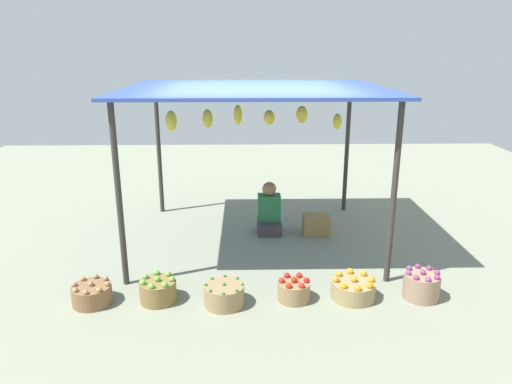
# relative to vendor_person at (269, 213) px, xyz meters

# --- Properties ---
(ground_plane) EXTENTS (14.00, 14.00, 0.00)m
(ground_plane) POSITION_rel_vendor_person_xyz_m (-0.22, -0.33, -0.30)
(ground_plane) COLOR gray
(market_stall_structure) EXTENTS (3.43, 2.88, 2.20)m
(market_stall_structure) POSITION_rel_vendor_person_xyz_m (-0.23, -0.31, 1.75)
(market_stall_structure) COLOR #38332D
(market_stall_structure) RESTS_ON ground
(vendor_person) EXTENTS (0.36, 0.44, 0.78)m
(vendor_person) POSITION_rel_vendor_person_xyz_m (0.00, 0.00, 0.00)
(vendor_person) COLOR #42373E
(vendor_person) RESTS_ON ground
(basket_potatoes) EXTENTS (0.43, 0.43, 0.27)m
(basket_potatoes) POSITION_rel_vendor_person_xyz_m (-2.05, -2.06, -0.19)
(basket_potatoes) COLOR brown
(basket_potatoes) RESTS_ON ground
(basket_green_apples) EXTENTS (0.40, 0.40, 0.30)m
(basket_green_apples) POSITION_rel_vendor_person_xyz_m (-1.33, -2.03, -0.17)
(basket_green_apples) COLOR olive
(basket_green_apples) RESTS_ON ground
(basket_green_chilies) EXTENTS (0.44, 0.44, 0.26)m
(basket_green_chilies) POSITION_rel_vendor_person_xyz_m (-0.60, -2.12, -0.18)
(basket_green_chilies) COLOR #967A51
(basket_green_chilies) RESTS_ON ground
(basket_red_tomatoes) EXTENTS (0.36, 0.36, 0.28)m
(basket_red_tomatoes) POSITION_rel_vendor_person_xyz_m (0.18, -2.03, -0.18)
(basket_red_tomatoes) COLOR #93774E
(basket_red_tomatoes) RESTS_ON ground
(basket_oranges) EXTENTS (0.49, 0.49, 0.27)m
(basket_oranges) POSITION_rel_vendor_person_xyz_m (0.85, -2.01, -0.19)
(basket_oranges) COLOR #9D8757
(basket_oranges) RESTS_ON ground
(basket_purple_onions) EXTENTS (0.40, 0.40, 0.35)m
(basket_purple_onions) POSITION_rel_vendor_person_xyz_m (1.61, -2.02, -0.15)
(basket_purple_onions) COLOR #9B7960
(basket_purple_onions) RESTS_ON ground
(wooden_crate_near_vendor) EXTENTS (0.39, 0.31, 0.30)m
(wooden_crate_near_vendor) POSITION_rel_vendor_person_xyz_m (0.70, -0.11, -0.15)
(wooden_crate_near_vendor) COLOR olive
(wooden_crate_near_vendor) RESTS_ON ground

